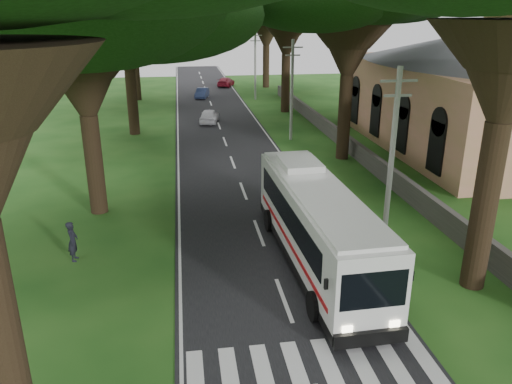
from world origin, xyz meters
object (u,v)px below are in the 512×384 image
(church, at_px, (466,84))
(distant_car_c, at_px, (226,82))
(coach_bus, at_px, (317,223))
(pole_far, at_px, (255,64))
(pole_near, at_px, (392,156))
(distant_car_a, at_px, (209,116))
(pedestrian, at_px, (73,241))
(pole_mid, at_px, (292,89))
(distant_car_b, at_px, (202,93))

(church, xyz_separation_m, distant_car_c, (-14.86, 35.88, -4.25))
(coach_bus, bearing_deg, pole_far, 83.20)
(church, distance_m, pole_near, 19.88)
(distant_car_a, bearing_deg, coach_bus, 106.12)
(pedestrian, bearing_deg, distant_car_a, -14.30)
(church, relative_size, distant_car_a, 6.14)
(pole_near, distance_m, coach_bus, 4.52)
(pedestrian, bearing_deg, pole_mid, -34.01)
(church, distance_m, pole_far, 27.41)
(church, relative_size, distant_car_b, 6.69)
(distant_car_c, bearing_deg, pole_mid, 113.59)
(church, xyz_separation_m, pole_far, (-12.36, 24.45, -0.73))
(distant_car_b, xyz_separation_m, pedestrian, (-7.46, -41.46, 0.27))
(distant_car_a, relative_size, pedestrian, 2.20)
(distant_car_c, distance_m, pedestrian, 52.18)
(pole_far, distance_m, pedestrian, 41.98)
(pole_mid, bearing_deg, distant_car_b, 106.02)
(pole_near, bearing_deg, distant_car_b, 98.54)
(pole_far, bearing_deg, pedestrian, -109.20)
(pole_near, xyz_separation_m, coach_bus, (-3.62, -1.38, -2.32))
(coach_bus, distance_m, distant_car_b, 43.41)
(pole_far, xyz_separation_m, pedestrian, (-13.76, -39.52, -3.29))
(pedestrian, bearing_deg, distant_car_b, -9.03)
(pole_near, relative_size, distant_car_b, 2.23)
(church, bearing_deg, coach_bus, -133.36)
(church, height_order, pedestrian, church)
(pole_far, xyz_separation_m, distant_car_c, (-2.50, 11.43, -3.53))
(coach_bus, distance_m, distant_car_c, 52.83)
(pole_near, height_order, coach_bus, pole_near)
(coach_bus, bearing_deg, pole_near, 19.05)
(distant_car_b, bearing_deg, pole_mid, -61.72)
(pole_far, distance_m, coach_bus, 41.60)
(pole_far, bearing_deg, distant_car_a, -116.64)
(pole_mid, distance_m, distant_car_b, 23.10)
(pole_near, relative_size, distant_car_a, 2.05)
(distant_car_a, height_order, pedestrian, pedestrian)
(pole_mid, bearing_deg, pole_near, -90.00)
(coach_bus, height_order, distant_car_b, coach_bus)
(pole_far, bearing_deg, church, -63.18)
(pole_near, distance_m, pole_mid, 20.00)
(pole_near, bearing_deg, distant_car_a, 102.93)
(pole_mid, height_order, pedestrian, pole_mid)
(church, height_order, pole_far, church)
(distant_car_b, height_order, distant_car_c, distant_car_c)
(coach_bus, bearing_deg, pole_mid, 78.59)
(coach_bus, relative_size, distant_car_b, 3.28)
(church, relative_size, pedestrian, 13.51)
(pole_mid, xyz_separation_m, pole_far, (0.00, 20.00, 0.00))
(pole_far, bearing_deg, coach_bus, -95.00)
(distant_car_b, xyz_separation_m, distant_car_c, (3.80, 9.49, 0.03))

